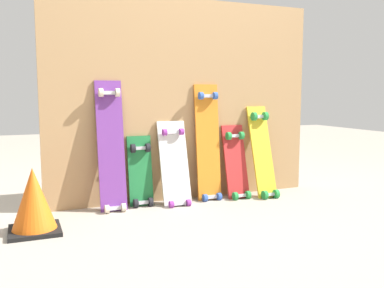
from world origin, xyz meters
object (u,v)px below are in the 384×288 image
at_px(skateboard_green, 141,175).
at_px(skateboard_purple, 111,150).
at_px(traffic_cone, 34,201).
at_px(skateboard_red, 236,166).
at_px(skateboard_orange, 208,147).
at_px(skateboard_white, 175,168).
at_px(skateboard_yellow, 263,155).

bearing_deg(skateboard_green, skateboard_purple, -172.62).
bearing_deg(traffic_cone, skateboard_red, 11.94).
bearing_deg(traffic_cone, skateboard_orange, 15.44).
xyz_separation_m(skateboard_white, skateboard_red, (0.52, 0.01, -0.02)).
height_order(skateboard_white, skateboard_yellow, skateboard_yellow).
relative_size(skateboard_red, traffic_cone, 1.63).
distance_m(skateboard_green, skateboard_red, 0.76).
distance_m(skateboard_purple, skateboard_orange, 0.75).
relative_size(skateboard_red, skateboard_yellow, 0.81).
bearing_deg(skateboard_yellow, skateboard_white, 177.98).
bearing_deg(skateboard_green, skateboard_white, -11.24).
distance_m(skateboard_red, traffic_cone, 1.54).
relative_size(skateboard_white, skateboard_orange, 0.72).
relative_size(skateboard_purple, traffic_cone, 2.51).
relative_size(skateboard_orange, skateboard_yellow, 1.22).
relative_size(skateboard_green, traffic_cone, 1.47).
bearing_deg(skateboard_red, skateboard_yellow, -9.04).
distance_m(skateboard_purple, skateboard_red, 0.99).
distance_m(skateboard_orange, traffic_cone, 1.34).
bearing_deg(skateboard_green, skateboard_red, -3.02).
height_order(skateboard_red, traffic_cone, skateboard_red).
bearing_deg(skateboard_white, skateboard_red, 0.98).
relative_size(skateboard_purple, skateboard_red, 1.54).
xyz_separation_m(skateboard_orange, traffic_cone, (-1.28, -0.35, -0.22)).
bearing_deg(traffic_cone, skateboard_yellow, 9.34).
bearing_deg(skateboard_white, skateboard_orange, 8.53).
bearing_deg(skateboard_red, traffic_cone, -168.06).
bearing_deg(traffic_cone, skateboard_purple, 32.12).
bearing_deg(skateboard_red, skateboard_purple, 179.28).
bearing_deg(skateboard_white, traffic_cone, -162.63).
bearing_deg(skateboard_green, traffic_cone, -154.22).
bearing_deg(skateboard_orange, skateboard_green, 179.37).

